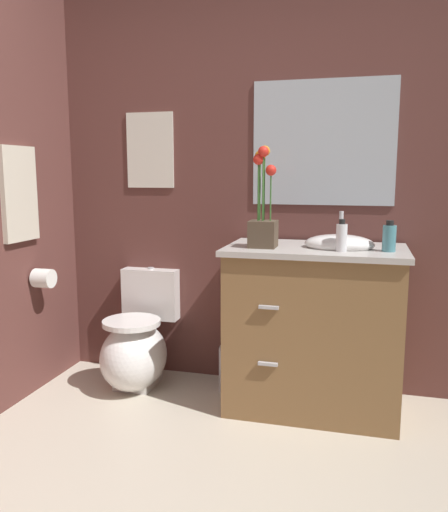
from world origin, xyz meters
The scene contains 11 objects.
wall_back centered at (0.20, 1.80, 1.25)m, with size 4.17×0.05×2.50m, color brown.
toilet centered at (-0.79, 1.50, 0.24)m, with size 0.38×0.59×0.69m.
vanity_cabinet centered at (0.27, 1.47, 0.46)m, with size 0.94×0.56×1.08m.
flower_vase centered at (0.00, 1.39, 1.07)m, with size 0.14×0.14×0.53m.
soap_bottle centered at (0.40, 1.35, 0.97)m, with size 0.06×0.06×0.16m.
lotion_bottle centered at (0.63, 1.41, 0.97)m, with size 0.07×0.07×0.15m.
trash_bin centered at (-0.20, 1.57, 0.14)m, with size 0.18×0.18×0.27m.
wall_poster centered at (-0.79, 1.77, 1.42)m, with size 0.30×0.01×0.46m, color silver.
wall_mirror centered at (0.27, 1.77, 1.45)m, with size 0.80×0.01×0.70m, color #B2BCC6.
hanging_towel centered at (-1.33, 1.21, 1.17)m, with size 0.03×0.28×0.52m, color beige.
toilet_paper_roll centered at (-1.27, 1.30, 0.68)m, with size 0.11×0.11×0.11m, color white.
Camera 1 is at (0.50, -1.27, 1.28)m, focal length 36.41 mm.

